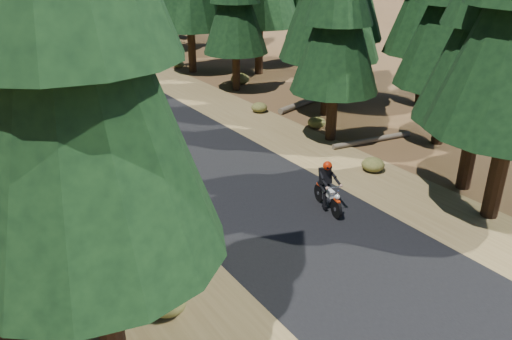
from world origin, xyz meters
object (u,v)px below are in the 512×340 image
(rider_follow, at_px, (171,168))
(log_near, at_px, (308,101))
(log_far, at_px, (372,140))
(rider_lead, at_px, (328,194))

(rider_follow, bearing_deg, log_near, -158.61)
(log_far, bearing_deg, rider_lead, -138.99)
(rider_lead, relative_size, rider_follow, 1.00)
(rider_lead, bearing_deg, log_near, -112.52)
(log_far, bearing_deg, log_near, 86.30)
(log_near, height_order, rider_lead, rider_lead)
(log_near, xyz_separation_m, rider_follow, (-10.64, -5.02, 0.41))
(log_far, xyz_separation_m, rider_follow, (-9.20, 1.24, 0.45))
(log_near, height_order, log_far, log_near)
(log_near, distance_m, rider_follow, 11.77)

